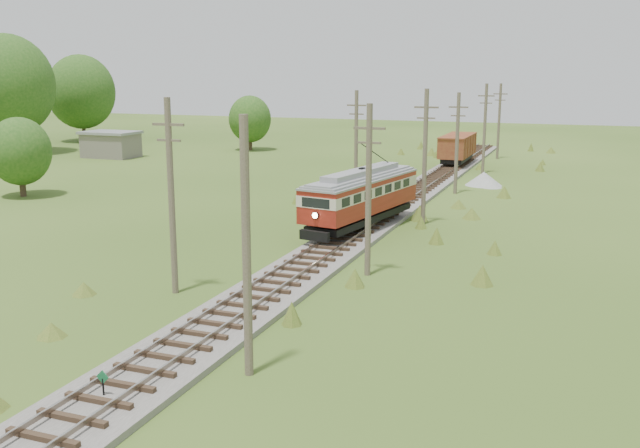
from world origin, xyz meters
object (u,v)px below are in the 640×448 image
at_px(switch_marker, 103,384).
at_px(gondola, 457,147).
at_px(streetcar, 362,194).
at_px(gravel_pile, 485,179).

xyz_separation_m(switch_marker, gondola, (0.20, 59.95, 1.46)).
bearing_deg(switch_marker, streetcar, 89.56).
bearing_deg(gondola, streetcar, -90.05).
xyz_separation_m(switch_marker, gravel_pile, (4.94, 47.60, -0.05)).
distance_m(gondola, gravel_pile, 13.31).
relative_size(switch_marker, gravel_pile, 0.30).
height_order(switch_marker, gondola, gondola).
bearing_deg(streetcar, gondola, 99.88).
bearing_deg(streetcar, switch_marker, -80.56).
bearing_deg(gravel_pile, gondola, 111.00).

